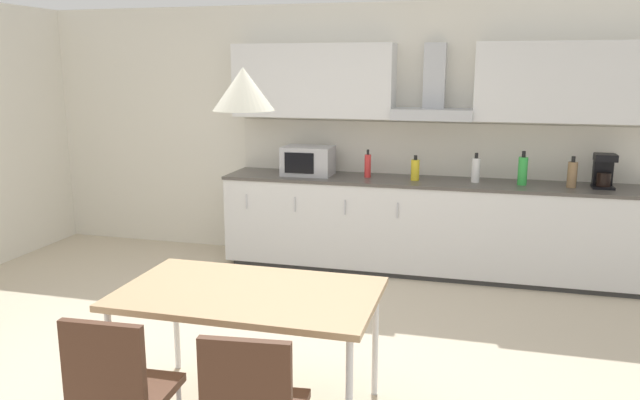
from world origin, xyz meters
The scene contains 15 objects.
ground_plane centered at (0.00, 0.00, -0.01)m, with size 9.32×7.61×0.02m, color beige.
wall_back centered at (0.00, 2.59, 1.26)m, with size 7.46×0.10×2.53m, color silver.
kitchen_counter centered at (1.00, 2.23, 0.45)m, with size 3.90×0.65×0.89m.
backsplash_tile centered at (1.00, 2.53, 1.14)m, with size 3.88×0.02×0.51m, color silver.
upper_wall_cabinets centered at (1.00, 2.37, 1.78)m, with size 3.88×0.40×0.70m.
microwave centered at (-0.17, 2.23, 1.03)m, with size 0.48×0.35×0.28m.
coffee_maker centered at (2.50, 2.25, 1.04)m, with size 0.18×0.19×0.30m.
bottle_green centered at (1.82, 2.21, 1.02)m, with size 0.08×0.08×0.30m.
bottle_brown centered at (2.24, 2.20, 1.00)m, with size 0.08×0.08×0.27m.
bottle_red centered at (0.41, 2.25, 1.00)m, with size 0.06×0.06×0.27m.
bottle_yellow centered at (0.87, 2.20, 0.99)m, with size 0.08×0.08×0.23m.
bottle_white centered at (1.42, 2.24, 1.00)m, with size 0.08×0.08×0.27m.
dining_table centered at (0.28, -0.53, 0.67)m, with size 1.41×0.84×0.72m.
chair_near_left centered at (-0.03, -1.33, 0.53)m, with size 0.42×0.42×0.87m.
pendant_lamp centered at (0.28, -0.53, 1.81)m, with size 0.32×0.32×0.22m, color silver.
Camera 1 is at (1.50, -3.55, 1.92)m, focal length 35.00 mm.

